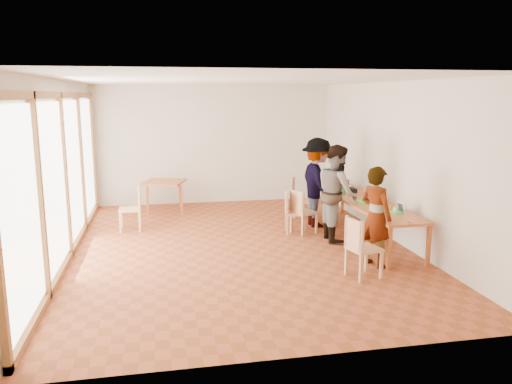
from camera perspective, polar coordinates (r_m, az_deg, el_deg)
ground at (r=9.24m, az=-1.98°, el=-6.29°), size 8.00×8.00×0.00m
wall_back at (r=12.84m, az=-4.85°, el=5.43°), size 6.00×0.10×3.00m
wall_front at (r=5.06m, az=5.09°, el=-3.34°), size 6.00×0.10×3.00m
wall_right at (r=9.82m, az=15.54°, el=3.33°), size 0.10×8.00×3.00m
window_wall at (r=8.94m, az=-21.15°, el=2.25°), size 0.10×8.00×3.00m
ceiling at (r=8.82m, az=-2.11°, el=12.78°), size 6.00×8.00×0.04m
communal_table at (r=10.01m, az=12.01°, el=-1.01°), size 0.80×4.00×0.75m
side_table at (r=11.98m, az=-10.49°, el=0.86°), size 0.90×0.90×0.75m
chair_near at (r=7.72m, az=11.70°, el=-5.55°), size 0.53×0.53×0.50m
chair_mid at (r=10.00m, az=5.10°, el=-1.73°), size 0.55×0.55×0.48m
chair_far at (r=10.02m, az=3.99°, el=-1.76°), size 0.48×0.48×0.46m
chair_empty at (r=11.01m, az=4.72°, el=-0.29°), size 0.59×0.59×0.52m
chair_spare at (r=10.52m, az=-13.70°, el=-1.21°), size 0.44×0.44×0.50m
person_near at (r=8.27m, az=13.55°, el=-2.76°), size 0.60×0.71×1.64m
person_mid at (r=9.63m, az=9.24°, el=-0.07°), size 0.73×0.92×1.84m
person_far at (r=10.56m, az=7.03°, el=1.08°), size 0.73×1.23×1.88m
laptop_near at (r=8.95m, az=16.03°, el=-1.97°), size 0.20×0.23×0.19m
laptop_mid at (r=9.61m, az=12.41°, el=-0.85°), size 0.26×0.29×0.23m
laptop_far at (r=11.28m, az=10.23°, el=0.91°), size 0.23×0.24×0.18m
yellow_mug at (r=9.09m, az=14.90°, el=-1.75°), size 0.14×0.14×0.09m
green_bottle at (r=10.26m, az=10.02°, el=0.42°), size 0.07×0.07×0.28m
clear_glass at (r=8.96m, az=15.66°, el=-1.99°), size 0.07×0.07×0.09m
condiment_cup at (r=11.04m, az=10.72°, el=0.57°), size 0.08×0.08×0.06m
pink_phone at (r=8.36m, az=17.22°, el=-3.27°), size 0.05×0.10×0.01m
black_pouch at (r=10.59m, az=10.84°, el=0.21°), size 0.16×0.26×0.09m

